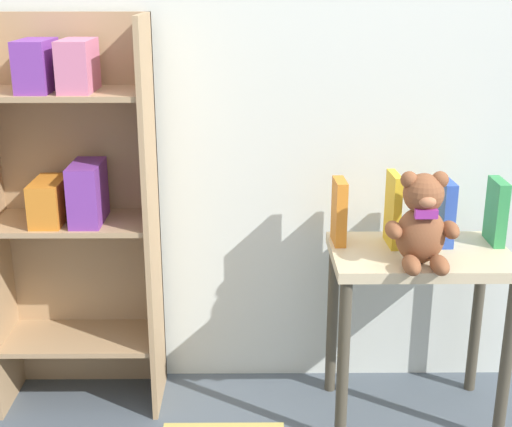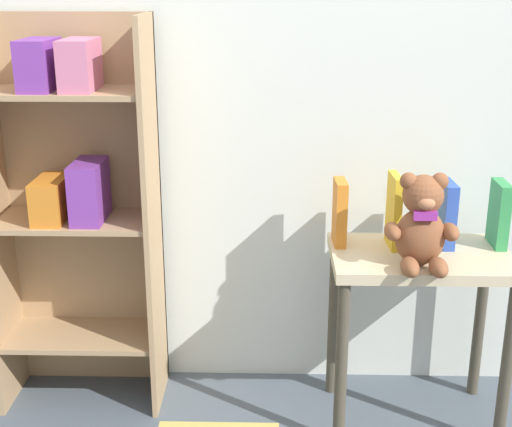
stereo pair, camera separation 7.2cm
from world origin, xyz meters
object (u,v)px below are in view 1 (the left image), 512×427
(bookshelf_side, at_px, (73,196))
(book_standing_orange, at_px, (339,212))
(book_standing_blue, at_px, (444,212))
(teddy_bear, at_px, (422,223))
(display_table, at_px, (418,283))
(book_standing_yellow, at_px, (393,209))
(book_standing_green, at_px, (496,212))

(bookshelf_side, distance_m, book_standing_orange, 0.91)
(bookshelf_side, distance_m, book_standing_blue, 1.26)
(bookshelf_side, relative_size, teddy_bear, 4.61)
(teddy_bear, distance_m, book_standing_orange, 0.30)
(book_standing_orange, bearing_deg, book_standing_blue, -2.95)
(display_table, height_order, book_standing_yellow, book_standing_yellow)
(book_standing_orange, distance_m, book_standing_green, 0.53)
(bookshelf_side, distance_m, book_standing_yellow, 1.09)
(book_standing_blue, bearing_deg, book_standing_yellow, -177.40)
(book_standing_orange, bearing_deg, display_table, -19.54)
(book_standing_yellow, bearing_deg, book_standing_blue, 2.49)
(display_table, distance_m, book_standing_orange, 0.36)
(bookshelf_side, height_order, book_standing_yellow, bookshelf_side)
(book_standing_green, bearing_deg, book_standing_orange, -179.49)
(teddy_bear, distance_m, book_standing_green, 0.35)
(bookshelf_side, relative_size, book_standing_orange, 6.23)
(book_standing_orange, distance_m, book_standing_blue, 0.35)
(bookshelf_side, xyz_separation_m, book_standing_yellow, (1.08, -0.08, -0.02))
(bookshelf_side, bearing_deg, book_standing_green, -2.53)
(display_table, xyz_separation_m, book_standing_orange, (-0.27, 0.08, 0.23))
(book_standing_orange, bearing_deg, book_standing_green, -2.53)
(teddy_bear, distance_m, book_standing_blue, 0.23)
(display_table, xyz_separation_m, teddy_bear, (-0.03, -0.11, 0.25))
(book_standing_blue, bearing_deg, display_table, -140.68)
(bookshelf_side, height_order, book_standing_blue, bookshelf_side)
(bookshelf_side, height_order, book_standing_green, bookshelf_side)
(bookshelf_side, relative_size, book_standing_yellow, 5.57)
(bookshelf_side, bearing_deg, book_standing_orange, -3.87)
(display_table, distance_m, book_standing_yellow, 0.26)
(teddy_bear, relative_size, book_standing_yellow, 1.21)
(display_table, bearing_deg, book_standing_yellow, 144.35)
(book_standing_blue, bearing_deg, bookshelf_side, 174.82)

